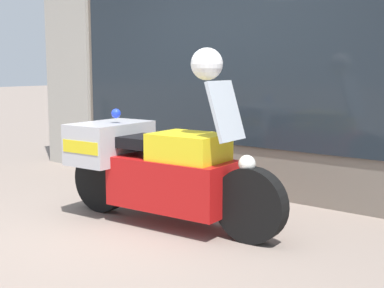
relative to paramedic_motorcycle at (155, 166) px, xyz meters
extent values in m
plane|color=gray|center=(-0.06, -0.40, -0.52)|extent=(60.00, 60.00, 0.00)
cube|color=#6B6056|center=(-0.06, 1.60, 1.17)|extent=(6.61, 0.40, 3.37)
cube|color=#A39E93|center=(-2.92, 1.62, 1.17)|extent=(0.89, 0.55, 3.37)
cube|color=#1E262D|center=(0.35, 1.38, 1.22)|extent=(5.48, 0.02, 2.37)
cube|color=slate|center=(0.31, 1.61, -0.24)|extent=(5.26, 0.30, 0.55)
cube|color=silver|center=(0.31, 1.75, 0.76)|extent=(5.26, 0.02, 1.51)
cube|color=beige|center=(0.31, 1.61, 1.51)|extent=(5.26, 0.30, 0.03)
cube|color=black|center=(-1.35, 1.61, 1.55)|extent=(0.18, 0.04, 0.05)
cube|color=#195623|center=(0.31, 1.61, 1.55)|extent=(0.18, 0.04, 0.05)
cube|color=yellow|center=(-1.34, 1.54, 0.17)|extent=(0.19, 0.03, 0.27)
cube|color=orange|center=(0.31, 1.54, 0.17)|extent=(0.19, 0.04, 0.27)
cylinder|color=black|center=(0.98, 0.06, -0.21)|extent=(0.62, 0.18, 0.61)
cylinder|color=black|center=(-0.67, -0.04, -0.21)|extent=(0.62, 0.18, 0.61)
cube|color=#B71414|center=(0.20, 0.01, -0.13)|extent=(1.15, 0.59, 0.44)
cube|color=yellow|center=(0.37, 0.02, 0.19)|extent=(0.64, 0.51, 0.26)
cube|color=black|center=(-0.06, 0.00, 0.21)|extent=(0.68, 0.43, 0.10)
cube|color=#B7B7BC|center=(-0.55, -0.03, 0.17)|extent=(0.54, 0.80, 0.38)
cube|color=yellow|center=(-0.55, -0.03, 0.17)|extent=(0.49, 0.81, 0.11)
cube|color=#B2BCC6|center=(0.74, 0.05, 0.53)|extent=(0.20, 0.38, 0.49)
sphere|color=white|center=(0.94, 0.06, 0.12)|extent=(0.14, 0.14, 0.14)
sphere|color=blue|center=(-0.46, -0.03, 0.45)|extent=(0.09, 0.09, 0.09)
sphere|color=white|center=(0.55, 0.03, 0.91)|extent=(0.27, 0.27, 0.27)
camera|label=1|loc=(3.21, -3.49, 0.89)|focal=50.00mm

